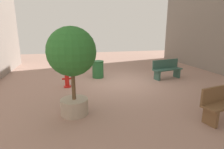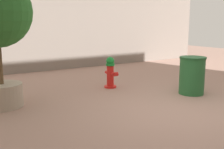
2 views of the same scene
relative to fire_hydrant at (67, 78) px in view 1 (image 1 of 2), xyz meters
name	(u,v)px [view 1 (image 1 of 2)]	position (x,y,z in m)	size (l,w,h in m)	color
ground_plane	(121,82)	(-2.47, -0.13, -0.39)	(23.40, 23.40, 0.00)	#9E7A6B
fire_hydrant	(67,78)	(0.00, 0.00, 0.00)	(0.40, 0.37, 0.79)	red
bench_near	(167,69)	(-4.90, -0.30, 0.10)	(1.62, 0.73, 0.95)	#33594C
planter_tree	(72,58)	(-0.22, 2.67, 1.28)	(1.36, 1.36, 2.52)	tan
trash_bin	(98,69)	(-1.55, -1.26, 0.04)	(0.60, 0.60, 0.87)	#266633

